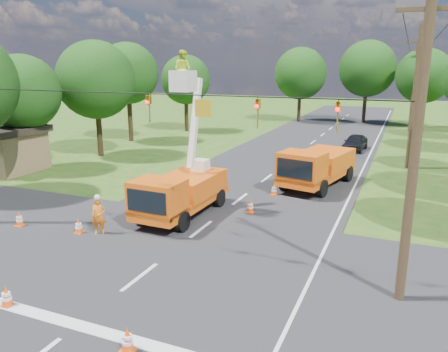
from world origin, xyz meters
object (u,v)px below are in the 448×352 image
at_px(traffic_cone_1, 127,340).
at_px(traffic_cone_4, 79,226).
at_px(traffic_cone_0, 6,296).
at_px(traffic_cone_5, 19,219).
at_px(tree_left_c, 22,93).
at_px(tree_left_e, 128,74).
at_px(shed, 1,148).
at_px(traffic_cone_7, 350,173).
at_px(pole_right_far, 414,85).
at_px(traffic_cone_3, 274,189).
at_px(distant_car, 355,143).
at_px(bucket_truck, 181,183).
at_px(pole_right_mid, 414,97).
at_px(tree_left_d, 96,80).
at_px(ground_worker, 99,216).
at_px(pole_right_near, 416,143).
at_px(tree_far_a, 301,74).
at_px(tree_far_c, 424,76).
at_px(traffic_cone_2, 250,206).
at_px(second_truck, 316,166).
at_px(tree_left_f, 186,80).
at_px(tree_far_b, 367,69).

height_order(traffic_cone_1, traffic_cone_4, same).
bearing_deg(traffic_cone_0, traffic_cone_5, 134.46).
height_order(tree_left_c, tree_left_e, tree_left_e).
distance_m(traffic_cone_0, shed, 20.21).
xyz_separation_m(traffic_cone_7, pole_right_far, (3.49, 24.63, 4.75)).
relative_size(traffic_cone_3, pole_right_far, 0.07).
relative_size(distant_car, traffic_cone_4, 5.83).
bearing_deg(traffic_cone_5, distant_car, 64.18).
distance_m(bucket_truck, pole_right_mid, 19.01).
height_order(traffic_cone_0, tree_left_d, tree_left_d).
bearing_deg(ground_worker, pole_right_mid, 24.47).
bearing_deg(pole_right_near, tree_far_a, 107.43).
relative_size(distant_car, traffic_cone_1, 5.83).
xyz_separation_m(tree_left_c, tree_left_e, (-0.30, 13.00, 1.05)).
bearing_deg(shed, tree_left_e, 85.10).
bearing_deg(pole_right_mid, tree_far_a, 120.41).
height_order(tree_far_a, tree_far_c, tree_far_a).
bearing_deg(tree_far_c, pole_right_mid, -92.60).
bearing_deg(traffic_cone_2, tree_far_c, 77.08).
distance_m(distant_car, traffic_cone_5, 28.00).
height_order(second_truck, ground_worker, second_truck).
relative_size(traffic_cone_5, tree_far_c, 0.08).
bearing_deg(traffic_cone_5, tree_left_f, 102.82).
relative_size(distant_car, pole_right_far, 0.41).
height_order(traffic_cone_2, tree_far_a, tree_far_a).
xyz_separation_m(pole_right_near, tree_far_a, (-13.50, 43.00, 1.08)).
distance_m(traffic_cone_2, pole_right_far, 34.97).
distance_m(traffic_cone_1, tree_left_e, 33.94).
distance_m(traffic_cone_4, tree_far_b, 45.63).
relative_size(distant_car, traffic_cone_7, 5.83).
bearing_deg(bucket_truck, traffic_cone_3, 59.56).
relative_size(traffic_cone_2, tree_far_b, 0.07).
distance_m(ground_worker, traffic_cone_1, 8.75).
bearing_deg(traffic_cone_0, tree_left_c, 134.09).
bearing_deg(second_truck, traffic_cone_4, -112.66).
bearing_deg(pole_right_near, traffic_cone_0, -155.19).
bearing_deg(pole_right_mid, traffic_cone_5, -129.77).
bearing_deg(tree_left_d, tree_far_a, 70.35).
relative_size(traffic_cone_3, traffic_cone_5, 1.00).
xyz_separation_m(traffic_cone_3, shed, (-19.51, -1.57, 1.26)).
bearing_deg(traffic_cone_7, second_truck, -118.29).
bearing_deg(traffic_cone_2, shed, 174.43).
distance_m(second_truck, pole_right_mid, 10.01).
bearing_deg(traffic_cone_3, pole_right_near, -53.85).
bearing_deg(tree_left_f, bucket_truck, -63.02).
bearing_deg(second_truck, tree_far_c, 90.49).
bearing_deg(shed, tree_left_d, 66.80).
bearing_deg(tree_left_e, tree_left_d, -75.58).
relative_size(traffic_cone_3, tree_far_a, 0.07).
height_order(second_truck, tree_far_b, tree_far_b).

